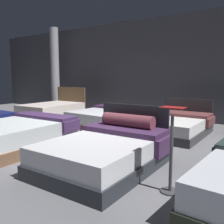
% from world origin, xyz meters
% --- Properties ---
extents(ground_plane, '(18.00, 18.00, 0.02)m').
position_xyz_m(ground_plane, '(0.00, 0.00, -0.01)').
color(ground_plane, slate).
extents(showroom_back_wall, '(18.00, 0.06, 3.50)m').
position_xyz_m(showroom_back_wall, '(0.00, 3.68, 1.75)').
color(showroom_back_wall, '#47474C').
rests_on(showroom_back_wall, ground_plane).
extents(bed_1, '(1.73, 2.08, 0.59)m').
position_xyz_m(bed_1, '(-1.15, -1.40, 0.27)').
color(bed_1, brown).
rests_on(bed_1, ground_plane).
extents(bed_2, '(1.59, 2.05, 0.94)m').
position_xyz_m(bed_2, '(1.07, -1.35, 0.27)').
color(bed_2, '#262930').
rests_on(bed_2, ground_plane).
extents(bed_4, '(1.53, 2.13, 1.07)m').
position_xyz_m(bed_4, '(-3.38, 1.49, 0.26)').
color(bed_4, brown).
rests_on(bed_4, ground_plane).
extents(bed_5, '(1.74, 2.05, 0.51)m').
position_xyz_m(bed_5, '(-1.07, 1.56, 0.23)').
color(bed_5, brown).
rests_on(bed_5, ground_plane).
extents(bed_6, '(1.55, 2.05, 0.84)m').
position_xyz_m(bed_6, '(1.14, 1.51, 0.23)').
color(bed_6, '#302E31').
rests_on(bed_6, ground_plane).
extents(price_sign, '(0.28, 0.24, 1.09)m').
position_xyz_m(price_sign, '(2.24, -1.59, 0.42)').
color(price_sign, '#3F3F44').
rests_on(price_sign, ground_plane).
extents(support_pillar, '(0.36, 0.36, 3.50)m').
position_xyz_m(support_pillar, '(-4.74, 2.93, 1.75)').
color(support_pillar, '#99999E').
rests_on(support_pillar, ground_plane).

